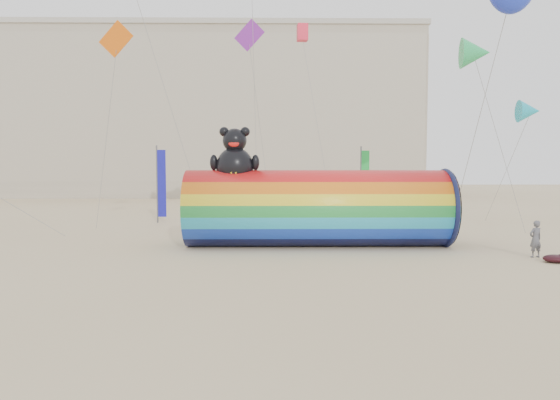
{
  "coord_description": "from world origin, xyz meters",
  "views": [
    {
      "loc": [
        0.25,
        -19.59,
        3.88
      ],
      "look_at": [
        0.5,
        1.5,
        2.4
      ],
      "focal_mm": 32.0,
      "sensor_mm": 36.0,
      "label": 1
    }
  ],
  "objects": [
    {
      "name": "festival_banners",
      "position": [
        -1.09,
        14.53,
        2.64
      ],
      "size": [
        14.6,
        1.51,
        5.2
      ],
      "color": "#59595E",
      "rests_on": "ground"
    },
    {
      "name": "hotel_building",
      "position": [
        -12.0,
        45.95,
        10.31
      ],
      "size": [
        60.4,
        15.4,
        20.6
      ],
      "color": "#B7AD99",
      "rests_on": "ground"
    },
    {
      "name": "kite_handler",
      "position": [
        11.23,
        1.02,
        0.78
      ],
      "size": [
        0.65,
        0.5,
        1.57
      ],
      "primitive_type": "imported",
      "rotation": [
        0.0,
        0.0,
        3.39
      ],
      "color": "#55555C",
      "rests_on": "ground"
    },
    {
      "name": "ground",
      "position": [
        0.0,
        0.0,
        0.0
      ],
      "size": [
        160.0,
        160.0,
        0.0
      ],
      "primitive_type": "plane",
      "color": "#CCB58C",
      "rests_on": "ground"
    },
    {
      "name": "windsock_assembly",
      "position": [
        2.32,
        4.2,
        1.92
      ],
      "size": [
        12.53,
        3.82,
        5.77
      ],
      "color": "red",
      "rests_on": "ground"
    }
  ]
}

